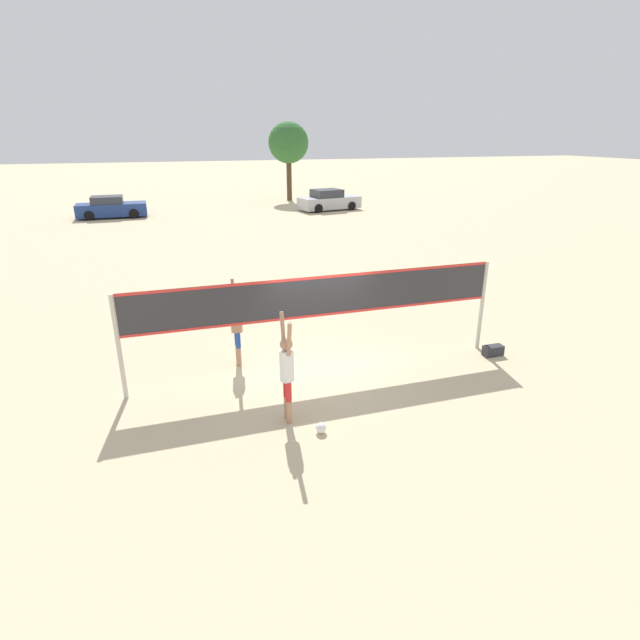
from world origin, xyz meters
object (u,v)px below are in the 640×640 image
(gear_bag, at_px, (493,351))
(parked_car_mid, at_px, (329,201))
(tree_left_cluster, at_px, (288,143))
(volleyball, at_px, (321,428))
(player_spiker, at_px, (287,368))
(volleyball_net, at_px, (320,302))
(parked_car_near, at_px, (111,208))
(player_blocker, at_px, (236,322))

(gear_bag, xyz_separation_m, parked_car_mid, (4.40, 26.29, 0.55))
(tree_left_cluster, bearing_deg, parked_car_mid, -78.41)
(volleyball, height_order, parked_car_mid, parked_car_mid)
(player_spiker, bearing_deg, gear_bag, -76.38)
(volleyball_net, relative_size, parked_car_mid, 1.87)
(volleyball, height_order, parked_car_near, parked_car_near)
(volleyball, relative_size, tree_left_cluster, 0.03)
(parked_car_near, distance_m, parked_car_mid, 15.44)
(volleyball_net, bearing_deg, tree_left_cluster, 76.73)
(volleyball, xyz_separation_m, gear_bag, (5.40, 2.06, 0.03))
(player_spiker, bearing_deg, parked_car_mid, -20.38)
(player_blocker, height_order, gear_bag, player_blocker)
(volleyball, xyz_separation_m, parked_car_near, (-5.59, 29.52, 0.56))
(player_spiker, height_order, gear_bag, player_spiker)
(player_blocker, height_order, volleyball, player_blocker)
(volleyball_net, relative_size, player_blocker, 4.23)
(gear_bag, bearing_deg, parked_car_near, 111.82)
(volleyball, bearing_deg, volleyball_net, 72.53)
(volleyball, height_order, tree_left_cluster, tree_left_cluster)
(player_blocker, bearing_deg, player_spiker, 9.99)
(gear_bag, bearing_deg, volleyball, -159.15)
(parked_car_near, bearing_deg, player_blocker, -80.65)
(player_blocker, height_order, parked_car_near, player_blocker)
(tree_left_cluster, bearing_deg, parked_car_near, -158.83)
(player_spiker, distance_m, tree_left_cluster, 35.64)
(player_blocker, xyz_separation_m, parked_car_mid, (10.82, 24.76, -0.44))
(parked_car_near, relative_size, tree_left_cluster, 0.71)
(player_blocker, distance_m, parked_car_mid, 27.03)
(player_blocker, xyz_separation_m, gear_bag, (6.42, -1.53, -1.00))
(volleyball_net, bearing_deg, player_blocker, 152.25)
(player_spiker, xyz_separation_m, volleyball, (0.50, -0.63, -1.08))
(parked_car_mid, bearing_deg, gear_bag, -110.01)
(gear_bag, xyz_separation_m, tree_left_cluster, (3.04, 32.89, 4.53))
(volleyball_net, height_order, tree_left_cluster, tree_left_cluster)
(gear_bag, height_order, parked_car_mid, parked_car_mid)
(player_blocker, xyz_separation_m, volleyball, (1.02, -3.59, -1.03))
(player_blocker, bearing_deg, volleyball_net, 62.25)
(player_spiker, bearing_deg, volleyball, -141.66)
(player_spiker, distance_m, parked_car_near, 29.34)
(player_blocker, distance_m, gear_bag, 6.68)
(parked_car_near, relative_size, parked_car_mid, 0.94)
(volleyball_net, bearing_deg, parked_car_near, 103.42)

